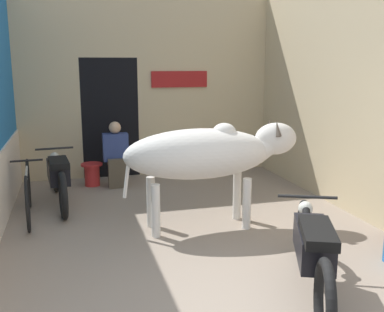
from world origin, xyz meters
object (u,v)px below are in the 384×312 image
object	(u,v)px
motorcycle_near	(313,249)
bicycle	(28,192)
motorcycle_far	(58,176)
plastic_stool	(92,174)
shopkeeper_seated	(116,153)
cow	(208,153)

from	to	relation	value
motorcycle_near	bicycle	distance (m)	3.91
motorcycle_far	plastic_stool	xyz separation A→B (m)	(0.53, 0.95, -0.23)
bicycle	motorcycle_near	bearing A→B (deg)	-48.01
bicycle	plastic_stool	size ratio (longest dim) A/B	4.53
motorcycle_far	motorcycle_near	bearing A→B (deg)	-57.07
shopkeeper_seated	bicycle	bearing A→B (deg)	-134.76
bicycle	plastic_stool	world-z (taller)	bicycle
bicycle	cow	bearing A→B (deg)	-22.98
bicycle	shopkeeper_seated	xyz separation A→B (m)	(1.33, 1.34, 0.21)
motorcycle_far	plastic_stool	size ratio (longest dim) A/B	5.31
motorcycle_far	shopkeeper_seated	world-z (taller)	shopkeeper_seated
plastic_stool	bicycle	bearing A→B (deg)	-121.94
shopkeeper_seated	motorcycle_far	bearing A→B (deg)	-139.20
shopkeeper_seated	plastic_stool	xyz separation A→B (m)	(-0.41, 0.14, -0.36)
plastic_stool	motorcycle_far	bearing A→B (deg)	-119.24
motorcycle_far	bicycle	distance (m)	0.66
motorcycle_near	shopkeeper_seated	xyz separation A→B (m)	(-1.29, 4.24, 0.12)
motorcycle_near	plastic_stool	distance (m)	4.70
motorcycle_far	bicycle	xyz separation A→B (m)	(-0.39, -0.53, -0.07)
bicycle	shopkeeper_seated	world-z (taller)	shopkeeper_seated
motorcycle_near	plastic_stool	bearing A→B (deg)	111.16
bicycle	shopkeeper_seated	distance (m)	1.89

